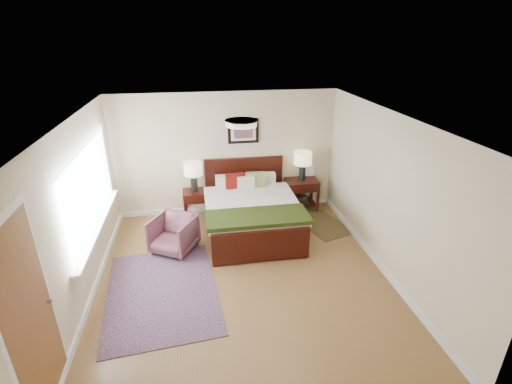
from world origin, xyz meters
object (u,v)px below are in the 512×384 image
Objects in this scene: nightstand_right at (301,192)px; lamp_left at (193,171)px; rug_persian at (162,291)px; armchair at (173,234)px; bed at (251,207)px; lamp_right at (303,160)px; nightstand_left at (195,197)px.

nightstand_right is 2.33m from lamp_left.
lamp_left is 2.64m from rug_persian.
nightstand_right is 2.92m from armchair.
bed is 3.48× the size of lamp_left.
bed is at bearing -38.09° from lamp_left.
lamp_right is (2.25, 0.00, 0.10)m from lamp_left.
lamp_left is at bearing 180.00° from lamp_right.
bed reaches higher than nightstand_right.
lamp_left reaches higher than rug_persian.
bed is 2.30m from rug_persian.
nightstand_right is (1.21, 0.80, -0.13)m from bed.
lamp_right is at bearing 35.04° from rug_persian.
nightstand_left is at bearing 101.67° from armchair.
bed is at bearing 46.67° from armchair.
bed reaches higher than armchair.
lamp_right reaches higher than rug_persian.
rug_persian is at bearing -139.59° from lamp_right.
nightstand_right is (2.25, 0.01, -0.05)m from nightstand_left.
bed is 3.16× the size of nightstand_right.
lamp_left is (0.00, 0.02, 0.56)m from nightstand_left.
lamp_right reaches higher than nightstand_right.
lamp_right reaches higher than lamp_left.
nightstand_left is 1.30m from armchair.
bed is at bearing -146.46° from nightstand_right.
nightstand_left reaches higher than rug_persian.
nightstand_left is at bearing -179.82° from nightstand_right.
rug_persian is (-0.55, -2.36, -0.44)m from nightstand_left.
rug_persian is at bearing -135.41° from bed.
nightstand_right is 0.96× the size of armchair.
bed is 3.48× the size of lamp_right.
rug_persian is at bearing -67.91° from armchair.
armchair is at bearing -154.93° from nightstand_right.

